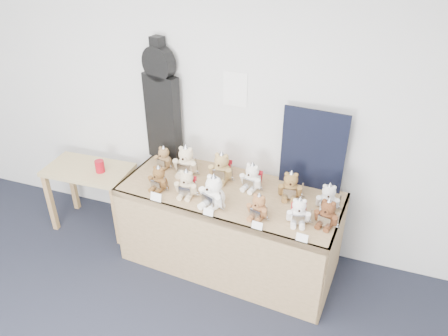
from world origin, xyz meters
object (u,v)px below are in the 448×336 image
(teddy_front_far_right, at_px, (299,212))
(teddy_back_left, at_px, (186,162))
(red_cup, at_px, (100,166))
(teddy_front_left, at_px, (187,184))
(display_table, at_px, (226,212))
(guitar_case, at_px, (162,103))
(teddy_back_centre_left, at_px, (221,168))
(teddy_back_centre_right, at_px, (252,177))
(teddy_front_centre, at_px, (213,193))
(teddy_front_right, at_px, (258,207))
(teddy_front_far_left, at_px, (159,179))
(side_table, at_px, (90,179))
(teddy_back_end, at_px, (328,198))
(teddy_front_end, at_px, (327,214))
(teddy_back_far_left, at_px, (164,158))
(teddy_back_right, at_px, (290,186))

(teddy_front_far_right, height_order, teddy_back_left, teddy_back_left)
(red_cup, height_order, teddy_front_left, teddy_front_left)
(display_table, distance_m, guitar_case, 1.13)
(teddy_back_centre_left, relative_size, teddy_back_centre_right, 1.10)
(teddy_front_centre, bearing_deg, teddy_front_right, 18.02)
(teddy_front_far_left, bearing_deg, side_table, 175.78)
(teddy_back_end, bearing_deg, teddy_front_far_right, -129.38)
(teddy_front_far_left, relative_size, teddy_front_centre, 0.78)
(teddy_front_right, relative_size, teddy_front_far_right, 0.96)
(teddy_front_end, bearing_deg, side_table, -173.10)
(teddy_front_far_right, bearing_deg, teddy_back_far_left, 152.69)
(teddy_front_far_right, relative_size, teddy_back_left, 0.80)
(side_table, height_order, teddy_front_left, teddy_front_left)
(teddy_back_right, bearing_deg, display_table, -170.29)
(teddy_front_centre, distance_m, teddy_front_far_right, 0.68)
(teddy_front_far_left, xyz_separation_m, teddy_front_left, (0.26, -0.00, 0.01))
(red_cup, height_order, teddy_front_right, teddy_front_right)
(display_table, relative_size, red_cup, 16.47)
(teddy_back_centre_right, bearing_deg, teddy_back_far_left, -171.79)
(display_table, relative_size, teddy_back_left, 6.22)
(display_table, bearing_deg, side_table, 179.49)
(teddy_front_far_left, bearing_deg, teddy_back_centre_right, 29.81)
(teddy_back_right, relative_size, teddy_back_end, 1.07)
(teddy_back_left, bearing_deg, teddy_front_end, -15.90)
(red_cup, bearing_deg, teddy_front_centre, -12.31)
(teddy_front_centre, bearing_deg, teddy_front_left, -172.54)
(teddy_back_left, bearing_deg, teddy_back_end, -6.89)
(teddy_front_centre, relative_size, teddy_back_centre_right, 1.17)
(teddy_front_right, bearing_deg, teddy_back_centre_right, 126.32)
(side_table, relative_size, teddy_front_left, 3.13)
(teddy_front_far_left, xyz_separation_m, teddy_back_centre_left, (0.45, 0.32, 0.02))
(teddy_back_centre_right, bearing_deg, teddy_back_centre_left, -175.70)
(teddy_front_left, xyz_separation_m, teddy_back_end, (1.12, 0.20, -0.00))
(side_table, distance_m, teddy_back_centre_left, 1.38)
(display_table, height_order, teddy_back_right, teddy_back_right)
(side_table, relative_size, teddy_front_far_right, 3.36)
(guitar_case, height_order, teddy_front_far_left, guitar_case)
(guitar_case, xyz_separation_m, teddy_back_end, (1.57, -0.31, -0.46))
(teddy_front_far_right, xyz_separation_m, teddy_front_end, (0.20, 0.04, 0.00))
(teddy_front_right, height_order, teddy_back_left, teddy_back_left)
(teddy_back_far_left, bearing_deg, teddy_front_left, -32.54)
(display_table, relative_size, teddy_front_far_left, 7.87)
(side_table, relative_size, red_cup, 7.14)
(red_cup, xyz_separation_m, teddy_back_centre_right, (1.47, 0.07, 0.15))
(side_table, xyz_separation_m, teddy_front_far_right, (2.09, -0.27, 0.32))
(red_cup, bearing_deg, teddy_front_right, -10.39)
(red_cup, xyz_separation_m, teddy_back_right, (1.80, 0.05, 0.15))
(guitar_case, distance_m, teddy_back_right, 1.36)
(teddy_front_far_right, distance_m, teddy_back_centre_right, 0.57)
(teddy_front_far_right, height_order, teddy_back_far_left, teddy_front_far_right)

